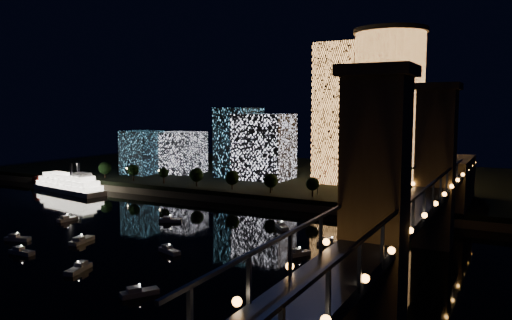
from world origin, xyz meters
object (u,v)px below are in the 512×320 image
at_px(tower_rectangular, 340,114).
at_px(riverboat, 66,184).
at_px(truss_bridge, 401,225).
at_px(tower_cylindrical, 388,109).

distance_m(tower_rectangular, riverboat, 144.19).
bearing_deg(truss_bridge, tower_rectangular, 114.39).
distance_m(tower_cylindrical, tower_rectangular, 26.60).
xyz_separation_m(truss_bridge, riverboat, (-182.19, 64.27, -12.17)).
height_order(tower_rectangular, riverboat, tower_rectangular).
bearing_deg(truss_bridge, tower_cylindrical, 104.96).
relative_size(tower_cylindrical, truss_bridge, 0.28).
bearing_deg(tower_cylindrical, tower_rectangular, 167.09).
bearing_deg(tower_cylindrical, truss_bridge, -75.04).
bearing_deg(tower_cylindrical, riverboat, -158.08).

